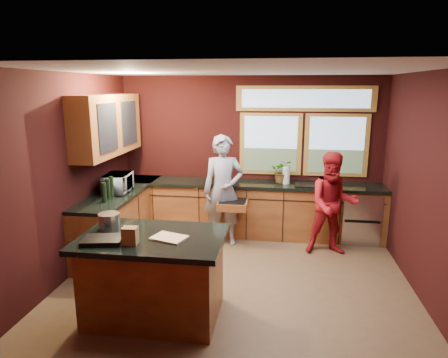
% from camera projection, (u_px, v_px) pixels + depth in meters
% --- Properties ---
extents(floor, '(4.50, 4.50, 0.00)m').
position_uv_depth(floor, '(237.00, 279.00, 5.34)').
color(floor, brown).
rests_on(floor, ground).
extents(room_shell, '(4.52, 4.02, 2.71)m').
position_uv_depth(room_shell, '(196.00, 141.00, 5.33)').
color(room_shell, black).
rests_on(room_shell, ground).
extents(back_counter, '(4.50, 0.64, 0.93)m').
position_uv_depth(back_counter, '(260.00, 209.00, 6.84)').
color(back_counter, '#562A14').
rests_on(back_counter, floor).
extents(left_counter, '(0.64, 2.30, 0.93)m').
position_uv_depth(left_counter, '(121.00, 219.00, 6.33)').
color(left_counter, '#562A14').
rests_on(left_counter, floor).
extents(island, '(1.55, 1.05, 0.95)m').
position_uv_depth(island, '(154.00, 276.00, 4.39)').
color(island, '#562A14').
rests_on(island, floor).
extents(person_grey, '(0.73, 0.56, 1.78)m').
position_uv_depth(person_grey, '(223.00, 191.00, 6.38)').
color(person_grey, slate).
rests_on(person_grey, floor).
extents(person_red, '(0.82, 0.67, 1.58)m').
position_uv_depth(person_red, '(333.00, 204.00, 6.00)').
color(person_red, maroon).
rests_on(person_red, floor).
extents(microwave, '(0.40, 0.55, 0.29)m').
position_uv_depth(microwave, '(118.00, 183.00, 6.08)').
color(microwave, '#999999').
rests_on(microwave, left_counter).
extents(potted_plant, '(0.36, 0.31, 0.39)m').
position_uv_depth(potted_plant, '(282.00, 171.00, 6.70)').
color(potted_plant, '#999999').
rests_on(potted_plant, back_counter).
extents(paper_towel, '(0.12, 0.12, 0.28)m').
position_uv_depth(paper_towel, '(286.00, 175.00, 6.65)').
color(paper_towel, silver).
rests_on(paper_towel, back_counter).
extents(cutting_board, '(0.41, 0.35, 0.02)m').
position_uv_depth(cutting_board, '(169.00, 238.00, 4.21)').
color(cutting_board, tan).
rests_on(cutting_board, island).
extents(stock_pot, '(0.24, 0.24, 0.18)m').
position_uv_depth(stock_pot, '(109.00, 221.00, 4.49)').
color(stock_pot, '#ACABB0').
rests_on(stock_pot, island).
extents(paper_bag, '(0.16, 0.13, 0.18)m').
position_uv_depth(paper_bag, '(130.00, 236.00, 4.05)').
color(paper_bag, brown).
rests_on(paper_bag, island).
extents(black_tray, '(0.45, 0.35, 0.05)m').
position_uv_depth(black_tray, '(103.00, 240.00, 4.10)').
color(black_tray, black).
rests_on(black_tray, island).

